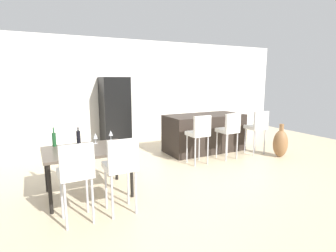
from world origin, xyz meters
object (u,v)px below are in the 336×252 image
object	(u,v)px
wine_bottle_corner	(78,138)
floor_vase	(280,143)
bar_chair_left	(199,132)
refrigerator	(115,111)
kitchen_island	(204,133)
bar_chair_middle	(229,129)
dining_chair_near	(76,170)
wine_glass_middle	(111,133)
bar_chair_right	(257,126)
wine_glass_right	(95,136)
wine_bottle_left	(54,139)
dining_chair_far	(121,164)
dining_table	(87,153)

from	to	relation	value
wine_bottle_corner	floor_vase	distance (m)	4.48
bar_chair_left	refrigerator	size ratio (longest dim) A/B	0.57
kitchen_island	bar_chair_middle	distance (m)	0.87
dining_chair_near	wine_glass_middle	world-z (taller)	dining_chair_near
bar_chair_middle	dining_chair_near	bearing A→B (deg)	-159.33
wine_glass_middle	bar_chair_right	bearing A→B (deg)	1.36
wine_glass_right	bar_chair_left	bearing A→B (deg)	5.24
wine_bottle_left	wine_glass_right	size ratio (longest dim) A/B	1.76
wine_glass_middle	refrigerator	size ratio (longest dim) A/B	0.09
bar_chair_middle	floor_vase	world-z (taller)	bar_chair_middle
wine_bottle_left	refrigerator	world-z (taller)	refrigerator
bar_chair_right	refrigerator	xyz separation A→B (m)	(-2.72, 2.54, 0.22)
bar_chair_right	bar_chair_left	bearing A→B (deg)	-180.00
dining_chair_far	wine_glass_middle	xyz separation A→B (m)	(0.20, 1.23, 0.17)
bar_chair_left	wine_bottle_corner	world-z (taller)	bar_chair_left
bar_chair_middle	refrigerator	xyz separation A→B (m)	(-1.87, 2.54, 0.22)
dining_table	wine_bottle_corner	size ratio (longest dim) A/B	4.34
bar_chair_left	wine_bottle_left	size ratio (longest dim) A/B	3.44
wine_glass_middle	refrigerator	xyz separation A→B (m)	(0.84, 2.62, 0.06)
wine_glass_right	floor_vase	distance (m)	4.21
kitchen_island	wine_glass_right	world-z (taller)	kitchen_island
bar_chair_middle	refrigerator	size ratio (longest dim) A/B	0.57
wine_bottle_left	wine_glass_middle	distance (m)	0.91
wine_bottle_left	floor_vase	world-z (taller)	wine_bottle_left
dining_chair_near	refrigerator	size ratio (longest dim) A/B	0.57
bar_chair_middle	dining_chair_near	xyz separation A→B (m)	(-3.48, -1.31, 0.00)
bar_chair_left	wine_glass_middle	world-z (taller)	bar_chair_left
dining_chair_far	bar_chair_middle	bearing A→B (deg)	24.28
bar_chair_middle	wine_glass_middle	size ratio (longest dim) A/B	6.03
dining_chair_far	wine_bottle_left	bearing A→B (deg)	119.92
kitchen_island	refrigerator	world-z (taller)	refrigerator
dining_chair_near	refrigerator	xyz separation A→B (m)	(1.61, 3.85, 0.22)
dining_table	dining_chair_near	distance (m)	0.88
bar_chair_middle	wine_bottle_corner	size ratio (longest dim) A/B	3.58
bar_chair_right	bar_chair_middle	bearing A→B (deg)	-180.00
dining_table	dining_chair_near	world-z (taller)	dining_chair_near
wine_bottle_corner	bar_chair_middle	bearing A→B (deg)	2.98
wine_glass_middle	wine_glass_right	bearing A→B (deg)	-158.14
bar_chair_left	bar_chair_middle	bearing A→B (deg)	0.00
bar_chair_middle	wine_glass_right	world-z (taller)	bar_chair_middle
floor_vase	wine_glass_middle	bearing A→B (deg)	175.07
bar_chair_middle	wine_bottle_corner	world-z (taller)	bar_chair_middle
bar_chair_left	floor_vase	size ratio (longest dim) A/B	1.35
dining_chair_near	floor_vase	distance (m)	4.76
dining_chair_near	wine_bottle_corner	distance (m)	1.18
kitchen_island	dining_chair_near	bearing A→B (deg)	-147.65
wine_glass_middle	floor_vase	size ratio (longest dim) A/B	0.22
kitchen_island	bar_chair_right	world-z (taller)	bar_chair_right
bar_chair_right	dining_table	size ratio (longest dim) A/B	0.83
dining_table	dining_chair_far	bearing A→B (deg)	-71.02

